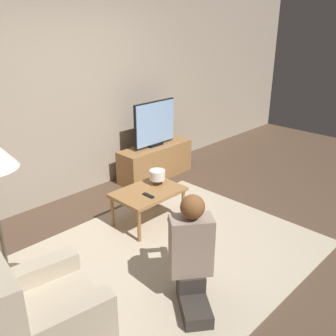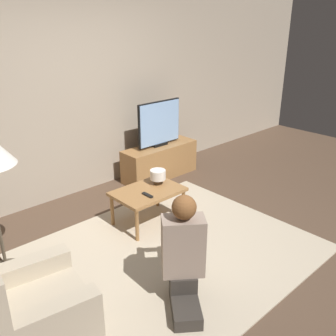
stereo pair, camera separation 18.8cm
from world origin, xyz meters
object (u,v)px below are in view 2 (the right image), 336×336
at_px(person_kneeling, 183,251).
at_px(table_lamp, 158,176).
at_px(tv, 159,124).
at_px(armchair, 31,318).
at_px(coffee_table, 148,194).

distance_m(person_kneeling, table_lamp, 1.46).
height_order(tv, armchair, tv).
relative_size(tv, table_lamp, 4.13).
bearing_deg(coffee_table, armchair, -154.45).
bearing_deg(table_lamp, person_kneeling, -123.31).
height_order(tv, table_lamp, tv).
distance_m(coffee_table, person_kneeling, 1.31).
height_order(coffee_table, table_lamp, table_lamp).
bearing_deg(table_lamp, armchair, -155.43).
bearing_deg(coffee_table, person_kneeling, -117.36).
relative_size(coffee_table, table_lamp, 4.22).
height_order(tv, coffee_table, tv).
xyz_separation_m(person_kneeling, table_lamp, (0.80, 1.22, 0.03)).
distance_m(tv, coffee_table, 1.43).
xyz_separation_m(tv, coffee_table, (-0.99, -0.93, -0.44)).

